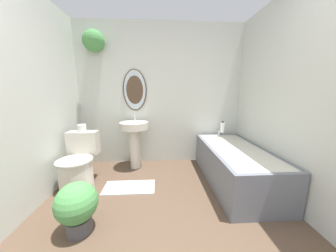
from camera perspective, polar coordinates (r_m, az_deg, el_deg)
wall_back at (r=3.00m, az=-4.20°, el=11.50°), size 2.92×0.33×2.40m
wall_left at (r=2.22m, az=-42.10°, el=6.92°), size 0.06×2.60×2.40m
wall_right at (r=2.29m, az=37.42°, el=7.55°), size 0.06×2.60×2.40m
toilet at (r=2.59m, az=-28.14°, el=-11.90°), size 0.44×0.60×0.72m
pedestal_sink at (r=2.83m, az=-11.30°, el=-3.36°), size 0.46×0.46×0.88m
bathtub at (r=2.60m, az=21.58°, el=-11.92°), size 0.73×1.55×0.58m
shampoo_bottle at (r=3.02m, az=17.97°, el=-0.40°), size 0.07×0.07×0.19m
potted_plant at (r=1.85m, az=-28.47°, el=-22.61°), size 0.36×0.36×0.48m
bath_mat at (r=2.45m, az=-12.93°, el=-19.63°), size 0.67×0.33×0.02m
toilet_paper_roll at (r=2.65m, az=-27.12°, el=-0.61°), size 0.11×0.11×0.10m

